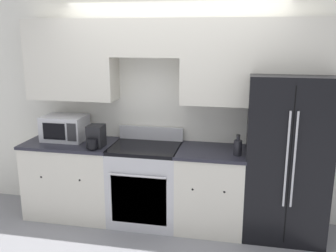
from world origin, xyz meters
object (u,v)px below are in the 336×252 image
Objects in this scene: oven_range at (146,183)px; refrigerator at (286,156)px; bottle at (238,147)px; microwave at (65,128)px.

refrigerator is (1.54, 0.06, 0.42)m from oven_range.
bottle is (1.03, -0.11, 0.54)m from oven_range.
oven_range is at bearing -4.17° from microwave.
microwave reaches higher than oven_range.
oven_range is 1.17m from microwave.
oven_range is at bearing -177.86° from refrigerator.
refrigerator reaches higher than microwave.
refrigerator is at bearing -0.36° from microwave.
microwave is 2.22× the size of bottle.
refrigerator is 3.56× the size of microwave.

